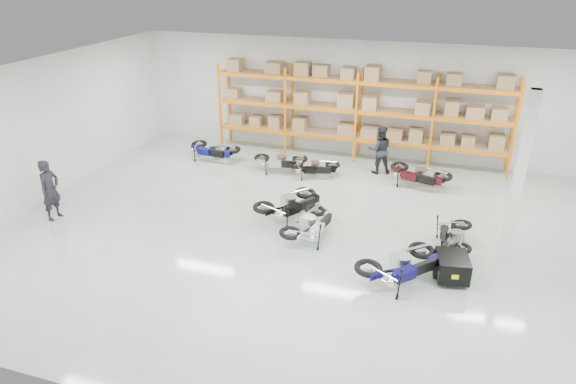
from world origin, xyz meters
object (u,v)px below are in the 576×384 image
(moto_silver_left, at_px, (311,220))
(moto_back_c, at_px, (314,164))
(person_left, at_px, (50,190))
(person_back, at_px, (380,150))
(moto_back_b, at_px, (280,158))
(moto_blue_centre, at_px, (403,260))
(moto_back_d, at_px, (419,171))
(trailer, at_px, (452,266))
(moto_back_a, at_px, (212,146))
(moto_black_far_left, at_px, (290,200))
(moto_touring_right, at_px, (454,232))

(moto_silver_left, relative_size, moto_back_c, 1.17)
(person_left, xyz_separation_m, person_back, (8.88, 6.70, -0.04))
(person_left, relative_size, person_back, 1.05)
(moto_back_b, bearing_deg, moto_back_c, -108.30)
(moto_blue_centre, bearing_deg, person_back, -33.86)
(moto_back_d, distance_m, person_back, 1.74)
(trailer, distance_m, moto_back_a, 10.85)
(person_back, bearing_deg, moto_black_far_left, 47.01)
(moto_back_d, height_order, person_back, person_back)
(moto_back_b, bearing_deg, person_back, -87.05)
(moto_back_c, height_order, moto_back_d, moto_back_d)
(moto_back_c, height_order, person_back, person_back)
(moto_back_b, bearing_deg, moto_silver_left, -164.65)
(moto_blue_centre, xyz_separation_m, moto_back_b, (-5.12, 5.91, -0.09))
(moto_back_b, height_order, person_back, person_back)
(moto_touring_right, bearing_deg, moto_back_c, 143.46)
(trailer, height_order, moto_back_b, moto_back_b)
(moto_touring_right, height_order, moto_back_c, moto_touring_right)
(moto_blue_centre, bearing_deg, person_left, 41.84)
(moto_blue_centre, relative_size, moto_silver_left, 1.08)
(moto_black_far_left, height_order, moto_back_d, moto_black_far_left)
(moto_black_far_left, bearing_deg, person_back, -81.61)
(moto_back_a, xyz_separation_m, moto_back_d, (7.91, -0.15, 0.01))
(moto_back_a, relative_size, moto_back_d, 0.98)
(moto_black_far_left, height_order, person_left, person_left)
(person_left, height_order, person_back, person_left)
(moto_back_d, bearing_deg, moto_black_far_left, 151.89)
(moto_blue_centre, xyz_separation_m, moto_silver_left, (-2.71, 1.42, -0.05))
(moto_back_a, relative_size, moto_back_c, 1.16)
(moto_black_far_left, relative_size, moto_back_a, 1.06)
(moto_black_far_left, xyz_separation_m, moto_back_c, (-0.13, 3.33, -0.11))
(moto_black_far_left, bearing_deg, moto_silver_left, 164.91)
(moto_blue_centre, distance_m, person_back, 7.10)
(trailer, relative_size, moto_back_a, 0.87)
(moto_silver_left, height_order, moto_back_c, moto_silver_left)
(moto_blue_centre, relative_size, moto_back_c, 1.26)
(moto_blue_centre, xyz_separation_m, moto_touring_right, (1.16, 2.05, -0.12))
(moto_back_b, bearing_deg, moto_back_a, 71.07)
(moto_back_a, height_order, moto_back_d, moto_back_d)
(moto_back_a, distance_m, moto_back_c, 4.28)
(moto_touring_right, height_order, moto_back_d, moto_back_d)
(moto_silver_left, bearing_deg, moto_back_d, -108.33)
(moto_silver_left, xyz_separation_m, moto_back_c, (-1.07, 4.36, -0.08))
(moto_touring_right, xyz_separation_m, moto_back_d, (-1.28, 4.01, 0.08))
(moto_blue_centre, bearing_deg, moto_touring_right, -76.57)
(person_left, bearing_deg, trailer, -85.67)
(moto_back_a, bearing_deg, person_left, 165.48)
(moto_blue_centre, distance_m, moto_black_far_left, 4.39)
(moto_blue_centre, distance_m, moto_touring_right, 2.36)
(moto_back_c, bearing_deg, moto_silver_left, 178.41)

